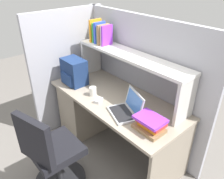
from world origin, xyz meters
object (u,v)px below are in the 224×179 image
at_px(computer_mouse, 98,100).
at_px(paper_cup, 93,91).
at_px(office_chair, 52,157).
at_px(backpack, 74,72).
at_px(laptop, 127,109).

xyz_separation_m(computer_mouse, paper_cup, (-0.14, 0.03, 0.03)).
bearing_deg(office_chair, computer_mouse, -99.61).
distance_m(backpack, computer_mouse, 0.54).
bearing_deg(computer_mouse, paper_cup, 141.67).
xyz_separation_m(laptop, computer_mouse, (-0.35, -0.08, -0.03)).
height_order(laptop, paper_cup, laptop).
relative_size(paper_cup, office_chair, 0.11).
height_order(paper_cup, office_chair, office_chair).
height_order(backpack, paper_cup, backpack).
height_order(backpack, office_chair, backpack).
relative_size(laptop, backpack, 1.24).
xyz_separation_m(computer_mouse, office_chair, (0.06, -0.62, -0.35)).
relative_size(laptop, computer_mouse, 3.64).
relative_size(backpack, office_chair, 0.33).
xyz_separation_m(backpack, office_chair, (0.58, -0.66, -0.48)).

